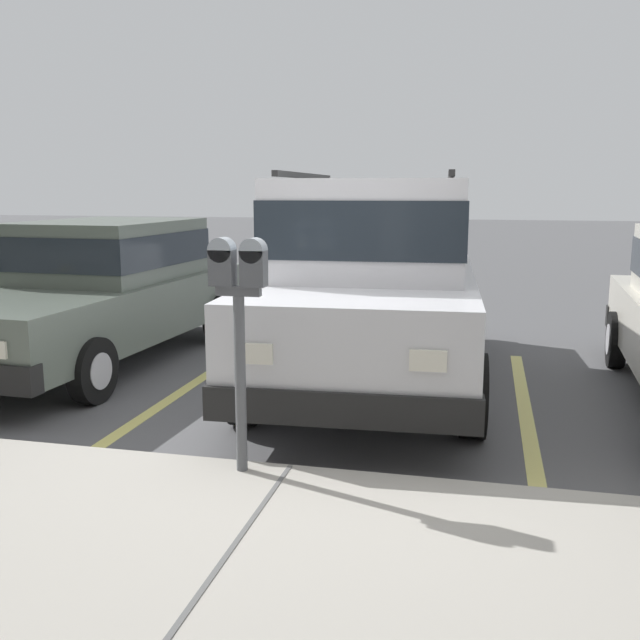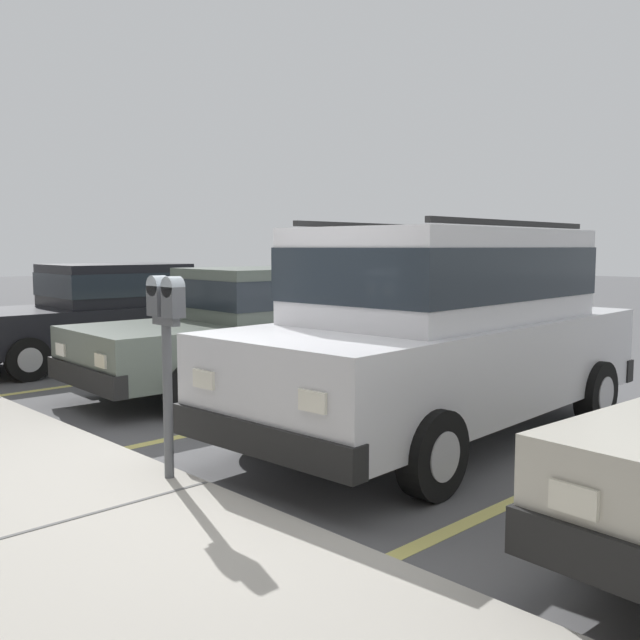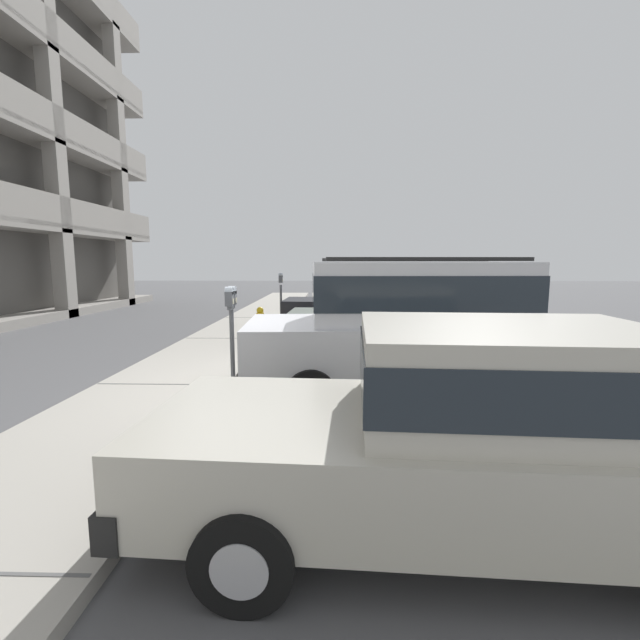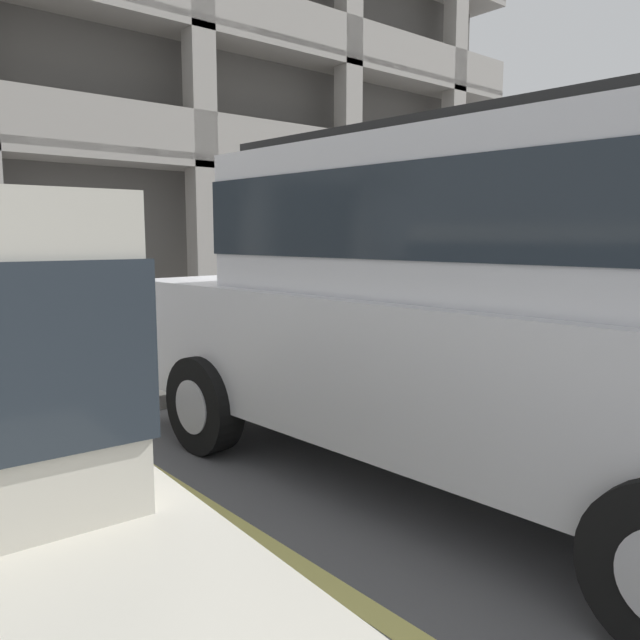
{
  "view_description": "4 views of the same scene",
  "coord_description": "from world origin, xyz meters",
  "px_view_note": "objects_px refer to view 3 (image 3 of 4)",
  "views": [
    {
      "loc": [
        -1.18,
        4.44,
        1.9
      ],
      "look_at": [
        0.02,
        -0.71,
        0.92
      ],
      "focal_mm": 40.0,
      "sensor_mm": 36.0,
      "label": 1
    },
    {
      "loc": [
        -4.16,
        3.07,
        1.81
      ],
      "look_at": [
        0.14,
        -1.05,
        1.2
      ],
      "focal_mm": 40.0,
      "sensor_mm": 36.0,
      "label": 2
    },
    {
      "loc": [
        -6.28,
        -1.2,
        1.97
      ],
      "look_at": [
        -0.25,
        -1.05,
        1.16
      ],
      "focal_mm": 24.0,
      "sensor_mm": 36.0,
      "label": 3
    },
    {
      "loc": [
        -3.18,
        -4.57,
        1.45
      ],
      "look_at": [
        0.22,
        -0.57,
        0.75
      ],
      "focal_mm": 35.0,
      "sensor_mm": 36.0,
      "label": 4
    }
  ],
  "objects_px": {
    "blue_coupe": "(364,302)",
    "silver_suv": "(413,324)",
    "dark_hatchback": "(395,316)",
    "parking_meter_far": "(281,291)",
    "parking_meter_near": "(231,311)",
    "fire_hydrant": "(260,320)",
    "red_sedan": "(476,425)"
  },
  "relations": [
    {
      "from": "parking_meter_far",
      "to": "blue_coupe",
      "type": "bearing_deg",
      "value": -98.87
    },
    {
      "from": "red_sedan",
      "to": "dark_hatchback",
      "type": "bearing_deg",
      "value": -0.14
    },
    {
      "from": "blue_coupe",
      "to": "parking_meter_far",
      "type": "distance_m",
      "value": 2.52
    },
    {
      "from": "parking_meter_near",
      "to": "fire_hydrant",
      "type": "bearing_deg",
      "value": 3.81
    },
    {
      "from": "parking_meter_near",
      "to": "red_sedan",
      "type": "bearing_deg",
      "value": -144.55
    },
    {
      "from": "parking_meter_far",
      "to": "fire_hydrant",
      "type": "relative_size",
      "value": 2.2
    },
    {
      "from": "red_sedan",
      "to": "parking_meter_near",
      "type": "height_order",
      "value": "parking_meter_near"
    },
    {
      "from": "blue_coupe",
      "to": "silver_suv",
      "type": "bearing_deg",
      "value": -175.39
    },
    {
      "from": "dark_hatchback",
      "to": "fire_hydrant",
      "type": "relative_size",
      "value": 6.51
    },
    {
      "from": "parking_meter_near",
      "to": "fire_hydrant",
      "type": "relative_size",
      "value": 2.12
    },
    {
      "from": "dark_hatchback",
      "to": "fire_hydrant",
      "type": "height_order",
      "value": "dark_hatchback"
    },
    {
      "from": "silver_suv",
      "to": "parking_meter_far",
      "type": "relative_size",
      "value": 3.17
    },
    {
      "from": "parking_meter_near",
      "to": "blue_coupe",
      "type": "bearing_deg",
      "value": -23.06
    },
    {
      "from": "silver_suv",
      "to": "parking_meter_near",
      "type": "bearing_deg",
      "value": 77.84
    },
    {
      "from": "silver_suv",
      "to": "parking_meter_near",
      "type": "relative_size",
      "value": 3.29
    },
    {
      "from": "silver_suv",
      "to": "dark_hatchback",
      "type": "bearing_deg",
      "value": -7.18
    },
    {
      "from": "red_sedan",
      "to": "dark_hatchback",
      "type": "height_order",
      "value": "same"
    },
    {
      "from": "silver_suv",
      "to": "dark_hatchback",
      "type": "relative_size",
      "value": 1.07
    },
    {
      "from": "red_sedan",
      "to": "fire_hydrant",
      "type": "bearing_deg",
      "value": 22.78
    },
    {
      "from": "dark_hatchback",
      "to": "silver_suv",
      "type": "bearing_deg",
      "value": 178.73
    },
    {
      "from": "fire_hydrant",
      "to": "silver_suv",
      "type": "bearing_deg",
      "value": -148.26
    },
    {
      "from": "silver_suv",
      "to": "parking_meter_far",
      "type": "bearing_deg",
      "value": 18.75
    },
    {
      "from": "parking_meter_far",
      "to": "fire_hydrant",
      "type": "xyz_separation_m",
      "value": [
        -1.81,
        0.33,
        -0.66
      ]
    },
    {
      "from": "red_sedan",
      "to": "parking_meter_far",
      "type": "relative_size",
      "value": 2.97
    },
    {
      "from": "parking_meter_near",
      "to": "dark_hatchback",
      "type": "bearing_deg",
      "value": -48.0
    },
    {
      "from": "blue_coupe",
      "to": "parking_meter_far",
      "type": "bearing_deg",
      "value": 83.7
    },
    {
      "from": "blue_coupe",
      "to": "parking_meter_near",
      "type": "distance_m",
      "value": 6.41
    },
    {
      "from": "dark_hatchback",
      "to": "parking_meter_far",
      "type": "distance_m",
      "value": 4.65
    },
    {
      "from": "silver_suv",
      "to": "red_sedan",
      "type": "distance_m",
      "value": 3.21
    },
    {
      "from": "blue_coupe",
      "to": "red_sedan",
      "type": "bearing_deg",
      "value": -176.97
    },
    {
      "from": "dark_hatchback",
      "to": "parking_meter_far",
      "type": "height_order",
      "value": "parking_meter_far"
    },
    {
      "from": "silver_suv",
      "to": "parking_meter_far",
      "type": "xyz_separation_m",
      "value": [
        6.7,
        2.69,
        0.04
      ]
    }
  ]
}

